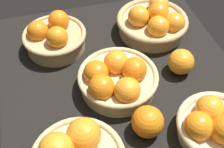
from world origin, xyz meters
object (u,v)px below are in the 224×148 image
object	(u,v)px
basket_center	(117,79)
basket_near_right	(154,22)
loose_orange_front_gap	(148,122)
basket_far_right	(54,37)
basket_near_left	(218,126)
loose_orange_back_gap	(181,62)

from	to	relation	value
basket_center	basket_near_right	world-z (taller)	basket_near_right
basket_center	loose_orange_front_gap	world-z (taller)	basket_center
loose_orange_front_gap	basket_far_right	bearing A→B (deg)	25.95
basket_far_right	basket_center	bearing A→B (deg)	-146.77
basket_near_left	loose_orange_back_gap	distance (cm)	23.44
basket_far_right	loose_orange_back_gap	size ratio (longest dim) A/B	2.61
basket_center	basket_far_right	world-z (taller)	basket_far_right
basket_near_left	basket_far_right	bearing A→B (deg)	38.38
basket_near_left	basket_near_right	bearing A→B (deg)	1.06
basket_far_right	loose_orange_back_gap	xyz separation A→B (cm)	(-20.77, -35.70, -0.57)
basket_near_left	loose_orange_front_gap	size ratio (longest dim) A/B	2.51
basket_far_right	basket_near_right	distance (cm)	34.21
basket_near_left	loose_orange_front_gap	bearing A→B (deg)	70.32
basket_far_right	loose_orange_back_gap	bearing A→B (deg)	-120.18
basket_center	basket_near_left	size ratio (longest dim) A/B	1.11
basket_near_left	loose_orange_back_gap	bearing A→B (deg)	-1.74
basket_far_right	loose_orange_front_gap	bearing A→B (deg)	-154.05
basket_near_left	loose_orange_front_gap	distance (cm)	17.35
loose_orange_front_gap	loose_orange_back_gap	xyz separation A→B (cm)	(17.58, -17.04, -0.22)
basket_center	basket_far_right	size ratio (longest dim) A/B	1.12
loose_orange_back_gap	basket_near_right	bearing A→B (deg)	4.36
basket_center	loose_orange_front_gap	size ratio (longest dim) A/B	2.78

